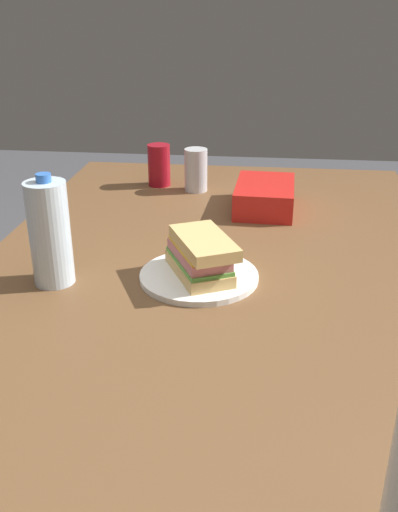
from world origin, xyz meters
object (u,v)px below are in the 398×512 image
Objects in this scene: paper_plate at (199,276)px; soda_can_silver at (196,170)px; sandwich at (201,255)px; water_bottle_tall at (50,233)px; chip_bag at (265,196)px; dining_table at (212,337)px; soda_can_red at (159,165)px.

soda_can_silver reaches higher than paper_plate.
sandwich is 0.91× the size of water_bottle_tall.
chip_bag is 0.24m from soda_can_silver.
dining_table is 15.36× the size of soda_can_red.
soda_can_silver reaches higher than sandwich.
water_bottle_tall is (0.04, -0.28, 0.10)m from paper_plate.
sandwich is at bearing -159.63° from dining_table.
dining_table is at bearing 21.74° from paper_plate.
soda_can_silver is at bearing 161.49° from water_bottle_tall.
dining_table is 15.36× the size of soda_can_silver.
water_bottle_tall is (-0.04, -0.32, 0.18)m from dining_table.
soda_can_red is (-0.70, -0.22, 0.14)m from dining_table.
dining_table is 0.54m from chip_bag.
chip_bag is (-0.43, 0.12, 0.03)m from paper_plate.
soda_can_silver is (-0.62, 0.21, -0.04)m from water_bottle_tall.
sandwich is 0.58m from soda_can_silver.
chip_bag is (-0.52, 0.09, 0.11)m from dining_table.
soda_can_silver is at bearing -170.63° from dining_table.
paper_plate is at bearing 7.39° from soda_can_silver.
sandwich is 1.64× the size of soda_can_red.
water_bottle_tall reaches higher than dining_table.
sandwich is 0.45m from chip_bag.
soda_can_red reaches higher than sandwich.
soda_can_red is 0.66m from water_bottle_tall.
dining_table is 0.75m from soda_can_red.
sandwich is at bearing -13.10° from chip_bag.
paper_plate is 0.64m from soda_can_red.
paper_plate is at bearing 17.16° from soda_can_red.
paper_plate is at bearing -158.26° from dining_table.
sandwich is (-0.08, -0.03, 0.13)m from dining_table.
sandwich is (0.00, 0.00, 0.05)m from paper_plate.
soda_can_red is 0.36m from chip_bag.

